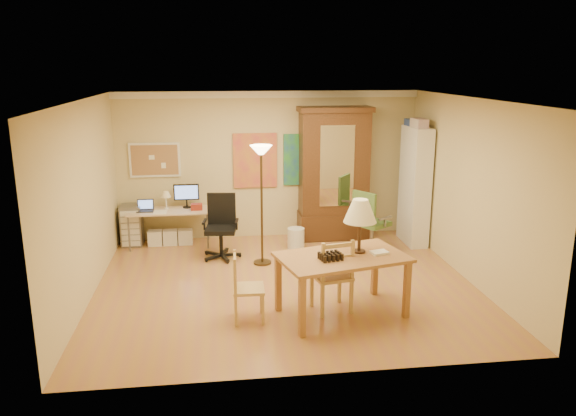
{
  "coord_description": "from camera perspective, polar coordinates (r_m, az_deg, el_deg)",
  "views": [
    {
      "loc": [
        -0.96,
        -7.69,
        3.16
      ],
      "look_at": [
        0.07,
        0.3,
        1.09
      ],
      "focal_mm": 35.0,
      "sensor_mm": 36.0,
      "label": 1
    }
  ],
  "objects": [
    {
      "name": "office_chair_green",
      "position": [
        9.81,
        8.35,
        -2.78
      ],
      "size": [
        0.69,
        0.69,
        1.09
      ],
      "color": "slate",
      "rests_on": "floor"
    },
    {
      "name": "floor",
      "position": [
        8.37,
        -0.25,
        -7.79
      ],
      "size": [
        5.5,
        5.5,
        0.0
      ],
      "primitive_type": "plane",
      "color": "#AE7B3E",
      "rests_on": "ground"
    },
    {
      "name": "torchiere_lamp",
      "position": [
        8.83,
        -2.73,
        3.91
      ],
      "size": [
        0.35,
        0.35,
        1.94
      ],
      "color": "#3A2B17",
      "rests_on": "floor"
    },
    {
      "name": "art_panel_left",
      "position": [
        10.33,
        -3.35,
        4.84
      ],
      "size": [
        0.8,
        0.04,
        1.0
      ],
      "primitive_type": "cube",
      "color": "gold",
      "rests_on": "floor"
    },
    {
      "name": "armoire",
      "position": [
        10.37,
        4.64,
        2.65
      ],
      "size": [
        1.32,
        0.63,
        2.43
      ],
      "color": "#36230E",
      "rests_on": "floor"
    },
    {
      "name": "crown_molding",
      "position": [
        10.21,
        -2.02,
        11.46
      ],
      "size": [
        5.5,
        0.08,
        0.12
      ],
      "primitive_type": "cube",
      "color": "white",
      "rests_on": "floor"
    },
    {
      "name": "office_chair_black",
      "position": [
        9.49,
        -6.79,
        -3.34
      ],
      "size": [
        0.66,
        0.66,
        1.07
      ],
      "color": "black",
      "rests_on": "floor"
    },
    {
      "name": "corkboard",
      "position": [
        10.35,
        -13.38,
        4.77
      ],
      "size": [
        0.9,
        0.04,
        0.62
      ],
      "primitive_type": "cube",
      "color": "#9D7849",
      "rests_on": "floor"
    },
    {
      "name": "wastebin",
      "position": [
        9.88,
        0.81,
        -3.12
      ],
      "size": [
        0.3,
        0.3,
        0.37
      ],
      "primitive_type": "cylinder",
      "color": "silver",
      "rests_on": "floor"
    },
    {
      "name": "bookshelf",
      "position": [
        10.28,
        12.74,
        2.18
      ],
      "size": [
        0.32,
        0.84,
        2.1
      ],
      "color": "white",
      "rests_on": "floor"
    },
    {
      "name": "drawer_cart",
      "position": [
        10.43,
        -15.58,
        -1.69
      ],
      "size": [
        0.37,
        0.44,
        0.73
      ],
      "color": "slate",
      "rests_on": "floor"
    },
    {
      "name": "art_panel_right",
      "position": [
        10.43,
        1.6,
        4.95
      ],
      "size": [
        0.75,
        0.04,
        0.95
      ],
      "primitive_type": "cube",
      "color": "#245C91",
      "rests_on": "floor"
    },
    {
      "name": "dining_table",
      "position": [
        7.21,
        6.2,
        -3.56
      ],
      "size": [
        1.78,
        1.32,
        1.5
      ],
      "color": "brown",
      "rests_on": "floor"
    },
    {
      "name": "ladder_chair_back",
      "position": [
        7.38,
        4.54,
        -7.04
      ],
      "size": [
        0.54,
        0.53,
        1.01
      ],
      "color": "tan",
      "rests_on": "floor"
    },
    {
      "name": "computer_desk",
      "position": [
        10.26,
        -11.78,
        -1.54
      ],
      "size": [
        1.44,
        0.63,
        1.09
      ],
      "color": "#C8AE92",
      "rests_on": "floor"
    },
    {
      "name": "ladder_chair_left",
      "position": [
        7.16,
        -4.25,
        -8.23
      ],
      "size": [
        0.4,
        0.42,
        0.88
      ],
      "color": "tan",
      "rests_on": "floor"
    }
  ]
}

